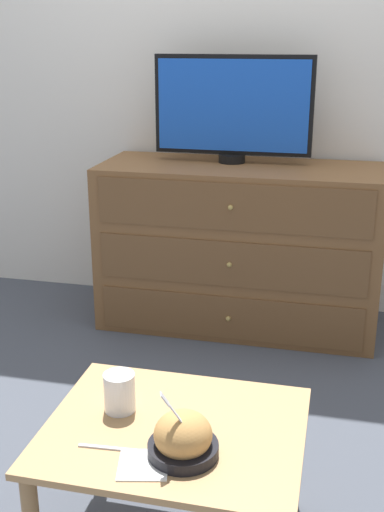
% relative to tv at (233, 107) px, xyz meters
% --- Properties ---
extents(ground_plane, '(12.00, 12.00, 0.00)m').
position_rel_tv_xyz_m(ground_plane, '(-0.08, 0.22, -1.09)').
color(ground_plane, '#474C56').
extents(wall_back, '(12.00, 0.05, 2.60)m').
position_rel_tv_xyz_m(wall_back, '(-0.08, 0.24, 0.21)').
color(wall_back, white).
rests_on(wall_back, ground_plane).
extents(dresser, '(1.37, 0.55, 0.82)m').
position_rel_tv_xyz_m(dresser, '(0.06, -0.08, -0.68)').
color(dresser, brown).
rests_on(dresser, ground_plane).
extents(tv, '(0.77, 0.13, 0.51)m').
position_rel_tv_xyz_m(tv, '(0.00, 0.00, 0.00)').
color(tv, black).
rests_on(tv, dresser).
extents(coffee_table, '(0.71, 0.57, 0.40)m').
position_rel_tv_xyz_m(coffee_table, '(0.13, -1.65, -0.75)').
color(coffee_table, tan).
rests_on(coffee_table, ground_plane).
extents(takeout_bowl, '(0.18, 0.18, 0.20)m').
position_rel_tv_xyz_m(takeout_bowl, '(0.19, -1.76, -0.64)').
color(takeout_bowl, black).
rests_on(takeout_bowl, coffee_table).
extents(drink_cup, '(0.09, 0.09, 0.11)m').
position_rel_tv_xyz_m(drink_cup, '(-0.04, -1.60, -0.63)').
color(drink_cup, beige).
rests_on(drink_cup, coffee_table).
extents(napkin, '(0.15, 0.15, 0.00)m').
position_rel_tv_xyz_m(napkin, '(0.10, -1.83, -0.68)').
color(napkin, white).
rests_on(napkin, coffee_table).
extents(knife, '(0.17, 0.02, 0.01)m').
position_rel_tv_xyz_m(knife, '(-0.00, -1.78, -0.68)').
color(knife, silver).
rests_on(knife, coffee_table).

